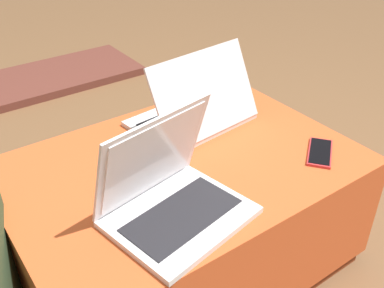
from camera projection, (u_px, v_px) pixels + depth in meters
ground_plane at (184, 262)px, 1.52m from camera, size 14.00×14.00×0.00m
ottoman at (183, 215)px, 1.40m from camera, size 0.99×0.70×0.41m
laptop_near at (171, 196)px, 1.08m from camera, size 0.36×0.32×0.26m
laptop_far at (195, 111)px, 1.45m from camera, size 0.40×0.30×0.25m
cell_phone at (320, 152)px, 1.33m from camera, size 0.16×0.15×0.01m
fireplace_hearth at (22, 85)px, 2.65m from camera, size 1.40×0.50×0.04m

